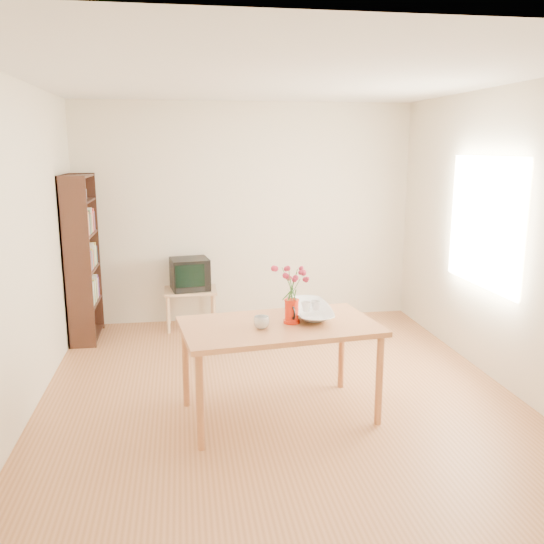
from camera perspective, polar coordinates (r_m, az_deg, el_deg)
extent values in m
plane|color=#9B5F37|center=(5.10, 0.54, -11.77)|extent=(4.50, 4.50, 0.00)
plane|color=white|center=(4.69, 0.60, 18.67)|extent=(4.50, 4.50, 0.00)
plane|color=beige|center=(6.93, -2.53, 5.81)|extent=(4.00, 0.00, 4.00)
plane|color=beige|center=(2.59, 8.88, -5.35)|extent=(4.00, 0.00, 4.00)
plane|color=beige|center=(4.82, -23.61, 1.95)|extent=(0.00, 4.50, 4.50)
plane|color=beige|center=(5.42, 21.93, 3.13)|extent=(0.00, 4.50, 4.50)
plane|color=white|center=(5.66, 20.30, 4.63)|extent=(0.00, 1.30, 1.30)
cube|color=#B0673C|center=(4.44, 0.72, -5.41)|extent=(1.58, 1.03, 0.04)
cylinder|color=#B0673C|center=(4.10, -7.14, -12.67)|extent=(0.06, 0.06, 0.71)
cylinder|color=#B0673C|center=(4.49, 10.58, -10.51)|extent=(0.06, 0.06, 0.71)
cylinder|color=#B0673C|center=(4.76, -8.56, -9.07)|extent=(0.06, 0.06, 0.71)
cylinder|color=#B0673C|center=(5.10, 6.91, -7.55)|extent=(0.06, 0.06, 0.71)
cube|color=tan|center=(6.76, -8.09, -1.83)|extent=(0.60, 0.45, 0.03)
cylinder|color=tan|center=(6.65, -10.25, -4.21)|extent=(0.04, 0.04, 0.43)
cylinder|color=tan|center=(6.65, -5.76, -4.05)|extent=(0.04, 0.04, 0.43)
cylinder|color=tan|center=(7.00, -10.19, -3.36)|extent=(0.04, 0.04, 0.43)
cylinder|color=tan|center=(7.01, -5.94, -3.21)|extent=(0.04, 0.04, 0.43)
cube|color=black|center=(6.22, -18.78, 0.68)|extent=(0.28, 0.02, 1.80)
cube|color=black|center=(6.87, -17.86, 1.80)|extent=(0.28, 0.03, 1.80)
cube|color=black|center=(6.56, -19.43, 1.23)|extent=(0.02, 0.70, 1.80)
cube|color=black|center=(6.75, -17.81, -5.91)|extent=(0.27, 0.65, 0.02)
cube|color=black|center=(6.65, -18.01, -2.96)|extent=(0.27, 0.65, 0.02)
cube|color=black|center=(6.56, -18.23, 0.24)|extent=(0.27, 0.65, 0.02)
cube|color=black|center=(6.50, -18.45, 3.52)|extent=(0.27, 0.65, 0.02)
cube|color=black|center=(6.46, -18.67, 6.68)|extent=(0.27, 0.65, 0.02)
cube|color=black|center=(6.44, -18.83, 8.97)|extent=(0.27, 0.65, 0.02)
cylinder|color=red|center=(4.43, 1.96, -3.96)|extent=(0.11, 0.11, 0.18)
cylinder|color=red|center=(4.45, 1.95, -4.91)|extent=(0.13, 0.13, 0.02)
cylinder|color=red|center=(4.41, 1.97, -2.80)|extent=(0.11, 0.11, 0.01)
cone|color=red|center=(4.37, 2.09, -3.26)|extent=(0.04, 0.07, 0.06)
torus|color=black|center=(4.49, 1.79, -3.61)|extent=(0.01, 0.10, 0.10)
imported|color=white|center=(4.31, -1.05, -5.01)|extent=(0.17, 0.17, 0.09)
imported|color=white|center=(4.60, 3.91, -1.68)|extent=(0.48, 0.48, 0.44)
imported|color=white|center=(4.61, 3.42, -2.22)|extent=(0.10, 0.10, 0.07)
imported|color=white|center=(4.64, 4.39, -2.13)|extent=(0.08, 0.08, 0.07)
cube|color=black|center=(6.72, -8.14, -0.19)|extent=(0.47, 0.44, 0.36)
cube|color=black|center=(6.78, -8.16, 0.10)|extent=(0.32, 0.25, 0.26)
cube|color=black|center=(6.52, -8.12, -0.39)|extent=(0.33, 0.06, 0.26)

